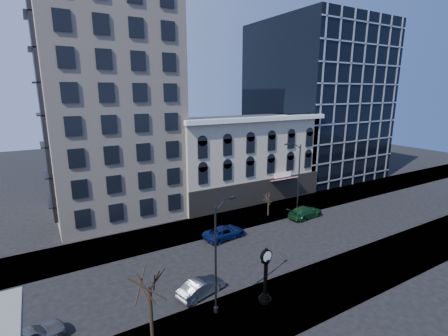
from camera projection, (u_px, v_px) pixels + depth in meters
ground at (227, 259)px, 31.36m from camera, size 160.00×160.00×0.00m
sidewalk_far at (192, 229)px, 38.06m from camera, size 160.00×6.00×0.12m
sidewalk_near at (281, 304)px, 24.63m from camera, size 160.00×6.00×0.12m
cream_tower at (106, 62)px, 39.76m from camera, size 15.90×15.40×42.50m
victorian_row at (241, 158)px, 49.24m from camera, size 22.60×11.19×12.50m
glass_office at (315, 101)px, 61.47m from camera, size 20.00×20.15×28.00m
street_clock at (266, 278)px, 24.38m from camera, size 1.01×1.01×4.47m
street_lamp_near at (221, 226)px, 22.64m from camera, size 2.12×1.01×8.58m
street_lamp_far at (295, 159)px, 41.73m from camera, size 2.41×0.95×9.55m
bare_tree_near at (149, 275)px, 19.72m from camera, size 3.67×3.67×6.30m
bare_tree_far at (269, 196)px, 41.60m from camera, size 2.00×2.00×3.43m
car_near_b at (201, 287)px, 25.66m from camera, size 4.24×2.32×1.33m
car_far_a at (224, 232)px, 35.68m from camera, size 5.11×2.81×1.36m
car_far_b at (305, 212)px, 41.57m from camera, size 5.25×2.52×1.47m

